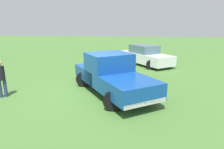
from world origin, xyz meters
name	(u,v)px	position (x,y,z in m)	size (l,w,h in m)	color
ground_plane	(94,93)	(0.00, 0.00, 0.00)	(80.00, 80.00, 0.00)	#477533
pickup_truck	(111,73)	(0.77, 0.04, 0.93)	(4.29, 5.14, 1.80)	black
sedan_near	(145,56)	(2.59, 6.75, 0.69)	(4.08, 4.66, 1.49)	black
person_bystander	(1,77)	(-3.74, -1.00, 0.89)	(0.43, 0.43, 1.60)	navy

